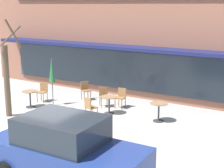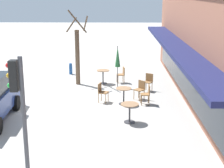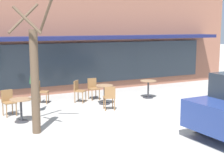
# 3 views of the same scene
# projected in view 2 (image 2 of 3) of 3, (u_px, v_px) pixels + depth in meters

# --- Properties ---
(ground_plane) EXTENTS (80.00, 80.00, 0.00)m
(ground_plane) POSITION_uv_depth(u_px,v_px,m) (56.00, 101.00, 16.01)
(ground_plane) COLOR #ADA8A0
(cafe_table_near_wall) EXTENTS (0.70, 0.70, 0.76)m
(cafe_table_near_wall) POSITION_uv_depth(u_px,v_px,m) (124.00, 93.00, 15.37)
(cafe_table_near_wall) COLOR #333338
(cafe_table_near_wall) RESTS_ON ground
(cafe_table_streetside) EXTENTS (0.70, 0.70, 0.76)m
(cafe_table_streetside) POSITION_uv_depth(u_px,v_px,m) (103.00, 75.00, 18.80)
(cafe_table_streetside) COLOR #333338
(cafe_table_streetside) RESTS_ON ground
(cafe_table_by_tree) EXTENTS (0.70, 0.70, 0.76)m
(cafe_table_by_tree) POSITION_uv_depth(u_px,v_px,m) (130.00, 110.00, 13.25)
(cafe_table_by_tree) COLOR #333338
(cafe_table_by_tree) RESTS_ON ground
(patio_umbrella_green_folded) EXTENTS (0.28, 0.28, 2.20)m
(patio_umbrella_green_folded) POSITION_uv_depth(u_px,v_px,m) (118.00, 57.00, 17.87)
(patio_umbrella_green_folded) COLOR #4C4C51
(patio_umbrella_green_folded) RESTS_ON ground
(cafe_chair_0) EXTENTS (0.55, 0.55, 0.89)m
(cafe_chair_0) POSITION_uv_depth(u_px,v_px,m) (148.00, 81.00, 17.45)
(cafe_chair_0) COLOR olive
(cafe_chair_0) RESTS_ON ground
(cafe_chair_1) EXTENTS (0.47, 0.47, 0.89)m
(cafe_chair_1) POSITION_uv_depth(u_px,v_px,m) (122.00, 74.00, 18.97)
(cafe_chair_1) COLOR olive
(cafe_chair_1) RESTS_ON ground
(cafe_chair_2) EXTENTS (0.57, 0.57, 0.89)m
(cafe_chair_2) POSITION_uv_depth(u_px,v_px,m) (140.00, 88.00, 16.12)
(cafe_chair_2) COLOR olive
(cafe_chair_2) RESTS_ON ground
(cafe_chair_3) EXTENTS (0.41, 0.41, 0.89)m
(cafe_chair_3) POSITION_uv_depth(u_px,v_px,m) (147.00, 93.00, 15.38)
(cafe_chair_3) COLOR olive
(cafe_chair_3) RESTS_ON ground
(cafe_chair_4) EXTENTS (0.50, 0.50, 0.89)m
(cafe_chair_4) POSITION_uv_depth(u_px,v_px,m) (102.00, 91.00, 15.67)
(cafe_chair_4) COLOR olive
(cafe_chair_4) RESTS_ON ground
(street_tree) EXTENTS (1.22, 1.22, 4.04)m
(street_tree) POSITION_uv_depth(u_px,v_px,m) (78.00, 53.00, 18.39)
(street_tree) COLOR brown
(street_tree) RESTS_ON ground
(traffic_light_pole) EXTENTS (0.26, 0.43, 3.40)m
(traffic_light_pole) POSITION_uv_depth(u_px,v_px,m) (19.00, 99.00, 8.79)
(traffic_light_pole) COLOR #47474C
(traffic_light_pole) RESTS_ON ground
(fire_hydrant) EXTENTS (0.36, 0.20, 0.71)m
(fire_hydrant) POSITION_uv_depth(u_px,v_px,m) (71.00, 69.00, 20.97)
(fire_hydrant) COLOR #1E4C8C
(fire_hydrant) RESTS_ON ground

